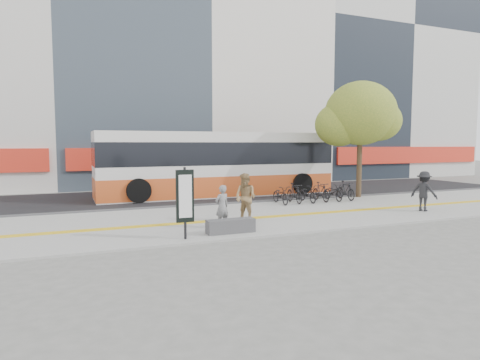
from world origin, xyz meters
name	(u,v)px	position (x,y,z in m)	size (l,w,h in m)	color
ground	(283,223)	(0.00, 0.00, 0.00)	(120.00, 120.00, 0.00)	#5E5E59
sidewalk	(266,216)	(0.00, 1.50, 0.04)	(40.00, 7.00, 0.08)	gray
tactile_strip	(271,216)	(0.00, 1.00, 0.09)	(40.00, 0.45, 0.01)	#BF8E16
street	(208,195)	(0.00, 9.00, 0.03)	(40.00, 8.00, 0.06)	black
curb	(234,204)	(0.00, 5.00, 0.07)	(40.00, 0.25, 0.14)	#3F3E41
bench	(231,226)	(-2.60, -1.20, 0.30)	(1.60, 0.45, 0.45)	#3F3E41
signboard	(185,197)	(-4.20, -1.51, 1.37)	(0.55, 0.10, 2.20)	black
street_tree	(359,115)	(7.18, 4.82, 4.51)	(4.40, 3.80, 6.31)	#352718
bus	(218,166)	(0.43, 8.50, 1.73)	(13.31, 3.16, 3.54)	silver
bicycle_row	(314,193)	(3.89, 4.00, 0.54)	(4.41, 1.69, 0.97)	black
seated_woman	(222,207)	(-2.58, -0.34, 0.82)	(0.54, 0.36, 1.49)	black
pedestrian_tan	(246,197)	(-1.35, 0.46, 0.98)	(0.88, 0.68, 1.80)	#93754C
pedestrian_dark	(424,191)	(6.72, -0.26, 0.94)	(1.11, 0.64, 1.71)	black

